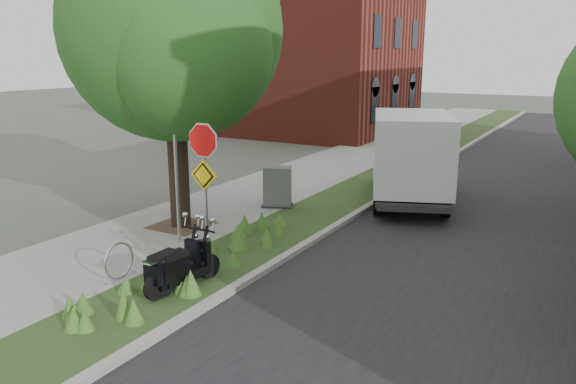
# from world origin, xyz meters

# --- Properties ---
(ground) EXTENTS (120.00, 120.00, 0.00)m
(ground) POSITION_xyz_m (0.00, 0.00, 0.00)
(ground) COLOR #4C5147
(ground) RESTS_ON ground
(sidewalk_near) EXTENTS (3.50, 60.00, 0.12)m
(sidewalk_near) POSITION_xyz_m (-4.25, 10.00, 0.06)
(sidewalk_near) COLOR gray
(sidewalk_near) RESTS_ON ground
(verge) EXTENTS (2.00, 60.00, 0.12)m
(verge) POSITION_xyz_m (-1.50, 10.00, 0.06)
(verge) COLOR #2E401B
(verge) RESTS_ON ground
(kerb_near) EXTENTS (0.20, 60.00, 0.13)m
(kerb_near) POSITION_xyz_m (-0.50, 10.00, 0.07)
(kerb_near) COLOR #9E9991
(kerb_near) RESTS_ON ground
(road) EXTENTS (7.00, 60.00, 0.01)m
(road) POSITION_xyz_m (3.00, 10.00, 0.01)
(road) COLOR black
(road) RESTS_ON ground
(street_tree_main) EXTENTS (6.21, 5.54, 7.66)m
(street_tree_main) POSITION_xyz_m (-4.08, 2.86, 4.80)
(street_tree_main) COLOR black
(street_tree_main) RESTS_ON ground
(bare_post) EXTENTS (0.08, 0.08, 4.00)m
(bare_post) POSITION_xyz_m (-3.20, 1.80, 2.12)
(bare_post) COLOR #A5A8AD
(bare_post) RESTS_ON ground
(bike_hoop) EXTENTS (0.06, 0.78, 0.77)m
(bike_hoop) POSITION_xyz_m (-2.70, -0.60, 0.50)
(bike_hoop) COLOR #A5A8AD
(bike_hoop) RESTS_ON ground
(sign_assembly) EXTENTS (0.94, 0.08, 3.22)m
(sign_assembly) POSITION_xyz_m (-1.40, 0.58, 2.33)
(sign_assembly) COLOR #A5A8AD
(sign_assembly) RESTS_ON ground
(brick_building) EXTENTS (9.40, 10.40, 8.30)m
(brick_building) POSITION_xyz_m (-9.50, 22.00, 4.21)
(brick_building) COLOR maroon
(brick_building) RESTS_ON ground
(scooter_near) EXTENTS (0.50, 1.65, 0.79)m
(scooter_near) POSITION_xyz_m (-1.28, -0.41, 0.50)
(scooter_near) COLOR black
(scooter_near) RESTS_ON ground
(scooter_far) EXTENTS (0.36, 1.72, 0.82)m
(scooter_far) POSITION_xyz_m (-1.37, -0.57, 0.52)
(scooter_far) COLOR black
(scooter_far) RESTS_ON ground
(box_truck) EXTENTS (3.81, 5.67, 2.40)m
(box_truck) POSITION_xyz_m (0.31, 8.45, 1.56)
(box_truck) COLOR #262628
(box_truck) RESTS_ON ground
(utility_cabinet) EXTENTS (1.05, 0.90, 1.19)m
(utility_cabinet) POSITION_xyz_m (-2.80, 5.74, 0.69)
(utility_cabinet) COLOR #262628
(utility_cabinet) RESTS_ON ground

